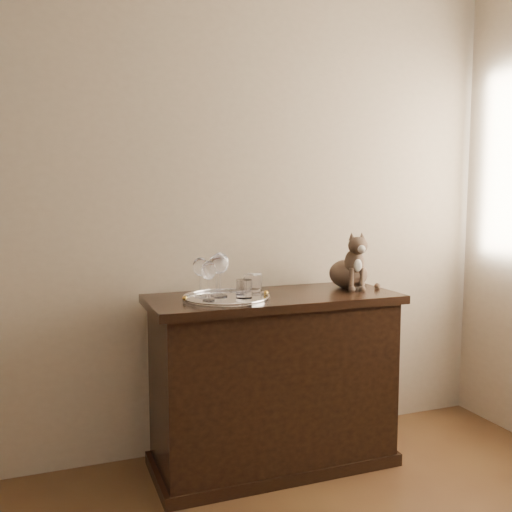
{
  "coord_description": "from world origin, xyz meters",
  "views": [
    {
      "loc": [
        -0.43,
        -0.54,
        1.33
      ],
      "look_at": [
        0.51,
        1.95,
        1.04
      ],
      "focal_mm": 40.0,
      "sensor_mm": 36.0,
      "label": 1
    }
  ],
  "objects_px": {
    "tray": "(227,299)",
    "tumbler_a": "(244,289)",
    "wine_glass_c": "(209,281)",
    "tumbler_c": "(253,285)",
    "wine_glass_b": "(217,275)",
    "sideboard": "(273,381)",
    "wine_glass_a": "(200,277)",
    "wine_glass_d": "(220,275)",
    "cat": "(348,260)"
  },
  "relations": [
    {
      "from": "wine_glass_d",
      "to": "cat",
      "type": "height_order",
      "value": "cat"
    },
    {
      "from": "wine_glass_b",
      "to": "wine_glass_c",
      "type": "bearing_deg",
      "value": -122.09
    },
    {
      "from": "wine_glass_d",
      "to": "cat",
      "type": "xyz_separation_m",
      "value": [
        0.7,
        0.05,
        0.04
      ]
    },
    {
      "from": "tumbler_a",
      "to": "wine_glass_c",
      "type": "bearing_deg",
      "value": -178.21
    },
    {
      "from": "wine_glass_c",
      "to": "tumbler_a",
      "type": "xyz_separation_m",
      "value": [
        0.17,
        0.01,
        -0.05
      ]
    },
    {
      "from": "tray",
      "to": "wine_glass_c",
      "type": "bearing_deg",
      "value": -157.53
    },
    {
      "from": "wine_glass_a",
      "to": "wine_glass_b",
      "type": "relative_size",
      "value": 0.95
    },
    {
      "from": "tray",
      "to": "sideboard",
      "type": "bearing_deg",
      "value": 6.97
    },
    {
      "from": "wine_glass_a",
      "to": "wine_glass_c",
      "type": "relative_size",
      "value": 1.02
    },
    {
      "from": "sideboard",
      "to": "cat",
      "type": "bearing_deg",
      "value": 7.06
    },
    {
      "from": "wine_glass_b",
      "to": "tumbler_c",
      "type": "distance_m",
      "value": 0.18
    },
    {
      "from": "wine_glass_c",
      "to": "tumbler_a",
      "type": "distance_m",
      "value": 0.18
    },
    {
      "from": "tumbler_a",
      "to": "tumbler_c",
      "type": "distance_m",
      "value": 0.09
    },
    {
      "from": "sideboard",
      "to": "wine_glass_d",
      "type": "bearing_deg",
      "value": 178.41
    },
    {
      "from": "sideboard",
      "to": "wine_glass_c",
      "type": "height_order",
      "value": "wine_glass_c"
    },
    {
      "from": "wine_glass_b",
      "to": "tumbler_a",
      "type": "relative_size",
      "value": 2.28
    },
    {
      "from": "tray",
      "to": "tumbler_a",
      "type": "bearing_deg",
      "value": -25.63
    },
    {
      "from": "tumbler_a",
      "to": "cat",
      "type": "height_order",
      "value": "cat"
    },
    {
      "from": "wine_glass_a",
      "to": "wine_glass_b",
      "type": "distance_m",
      "value": 0.08
    },
    {
      "from": "tumbler_c",
      "to": "wine_glass_b",
      "type": "bearing_deg",
      "value": 164.11
    },
    {
      "from": "wine_glass_d",
      "to": "tumbler_a",
      "type": "xyz_separation_m",
      "value": [
        0.09,
        -0.07,
        -0.06
      ]
    },
    {
      "from": "wine_glass_b",
      "to": "tumbler_a",
      "type": "height_order",
      "value": "wine_glass_b"
    },
    {
      "from": "wine_glass_c",
      "to": "sideboard",
      "type": "bearing_deg",
      "value": 11.55
    },
    {
      "from": "tray",
      "to": "tumbler_a",
      "type": "relative_size",
      "value": 4.74
    },
    {
      "from": "sideboard",
      "to": "wine_glass_a",
      "type": "height_order",
      "value": "wine_glass_a"
    },
    {
      "from": "sideboard",
      "to": "wine_glass_b",
      "type": "height_order",
      "value": "wine_glass_b"
    },
    {
      "from": "tray",
      "to": "tumbler_a",
      "type": "height_order",
      "value": "tumbler_a"
    },
    {
      "from": "sideboard",
      "to": "wine_glass_a",
      "type": "relative_size",
      "value": 6.54
    },
    {
      "from": "sideboard",
      "to": "tumbler_c",
      "type": "distance_m",
      "value": 0.49
    },
    {
      "from": "tumbler_c",
      "to": "cat",
      "type": "relative_size",
      "value": 0.33
    },
    {
      "from": "wine_glass_c",
      "to": "tumbler_c",
      "type": "height_order",
      "value": "wine_glass_c"
    },
    {
      "from": "tray",
      "to": "wine_glass_b",
      "type": "xyz_separation_m",
      "value": [
        -0.02,
        0.08,
        0.1
      ]
    },
    {
      "from": "wine_glass_b",
      "to": "cat",
      "type": "distance_m",
      "value": 0.71
    },
    {
      "from": "wine_glass_a",
      "to": "wine_glass_d",
      "type": "height_order",
      "value": "wine_glass_d"
    },
    {
      "from": "tumbler_c",
      "to": "tray",
      "type": "bearing_deg",
      "value": -168.3
    },
    {
      "from": "tumbler_a",
      "to": "wine_glass_b",
      "type": "bearing_deg",
      "value": 131.29
    },
    {
      "from": "wine_glass_b",
      "to": "tumbler_c",
      "type": "bearing_deg",
      "value": -15.89
    },
    {
      "from": "sideboard",
      "to": "tumbler_a",
      "type": "relative_size",
      "value": 14.21
    },
    {
      "from": "wine_glass_c",
      "to": "cat",
      "type": "xyz_separation_m",
      "value": [
        0.78,
        0.12,
        0.05
      ]
    },
    {
      "from": "wine_glass_a",
      "to": "wine_glass_d",
      "type": "xyz_separation_m",
      "value": [
        0.09,
        -0.03,
        0.01
      ]
    },
    {
      "from": "wine_glass_b",
      "to": "tumbler_c",
      "type": "xyz_separation_m",
      "value": [
        0.16,
        -0.05,
        -0.05
      ]
    },
    {
      "from": "sideboard",
      "to": "wine_glass_a",
      "type": "bearing_deg",
      "value": 173.2
    },
    {
      "from": "tray",
      "to": "wine_glass_d",
      "type": "height_order",
      "value": "wine_glass_d"
    },
    {
      "from": "wine_glass_d",
      "to": "tumbler_a",
      "type": "height_order",
      "value": "wine_glass_d"
    },
    {
      "from": "tray",
      "to": "wine_glass_d",
      "type": "relative_size",
      "value": 1.93
    },
    {
      "from": "wine_glass_b",
      "to": "wine_glass_d",
      "type": "distance_m",
      "value": 0.04
    },
    {
      "from": "sideboard",
      "to": "wine_glass_a",
      "type": "xyz_separation_m",
      "value": [
        -0.35,
        0.04,
        0.52
      ]
    },
    {
      "from": "tray",
      "to": "tumbler_a",
      "type": "xyz_separation_m",
      "value": [
        0.07,
        -0.03,
        0.05
      ]
    },
    {
      "from": "sideboard",
      "to": "cat",
      "type": "distance_m",
      "value": 0.72
    },
    {
      "from": "sideboard",
      "to": "wine_glass_b",
      "type": "relative_size",
      "value": 6.23
    }
  ]
}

